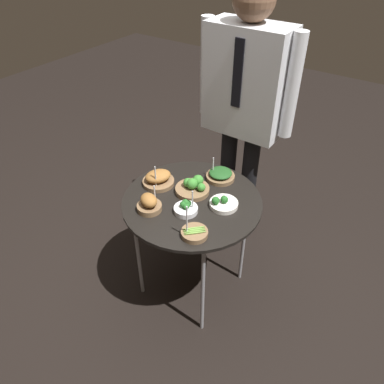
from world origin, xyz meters
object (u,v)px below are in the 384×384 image
(bowl_roast_front_left, at_px, (158,179))
(waiter_figure, at_px, (245,94))
(bowl_asparagus_front_center, at_px, (194,233))
(bowl_broccoli_back_right, at_px, (186,208))
(serving_cart, at_px, (192,206))
(bowl_broccoli_back_left, at_px, (223,203))
(bowl_broccoli_far_rim, at_px, (193,187))
(bowl_spinach_mid_left, at_px, (220,175))
(bowl_roast_mid_right, at_px, (149,204))

(bowl_roast_front_left, xyz_separation_m, waiter_figure, (0.18, 0.57, 0.32))
(bowl_asparagus_front_center, xyz_separation_m, bowl_roast_front_left, (-0.38, 0.21, 0.02))
(bowl_broccoli_back_right, height_order, waiter_figure, waiter_figure)
(serving_cart, xyz_separation_m, bowl_broccoli_back_left, (0.15, 0.05, 0.06))
(bowl_broccoli_far_rim, bearing_deg, serving_cart, -60.32)
(bowl_broccoli_back_left, relative_size, bowl_broccoli_back_right, 1.13)
(bowl_broccoli_back_left, bearing_deg, bowl_spinach_mid_left, 124.61)
(bowl_broccoli_far_rim, relative_size, bowl_asparagus_front_center, 1.03)
(bowl_roast_front_left, bearing_deg, bowl_roast_mid_right, -62.88)
(bowl_roast_mid_right, xyz_separation_m, bowl_spinach_mid_left, (0.15, 0.42, -0.01))
(bowl_roast_mid_right, xyz_separation_m, bowl_broccoli_far_rim, (0.09, 0.24, -0.01))
(bowl_asparagus_front_center, bearing_deg, bowl_roast_mid_right, 175.33)
(bowl_broccoli_far_rim, xyz_separation_m, bowl_broccoli_back_right, (0.06, -0.15, -0.01))
(bowl_broccoli_back_left, xyz_separation_m, bowl_spinach_mid_left, (-0.13, 0.19, 0.01))
(bowl_asparagus_front_center, height_order, waiter_figure, waiter_figure)
(serving_cart, xyz_separation_m, bowl_roast_front_left, (-0.22, 0.01, 0.08))
(bowl_broccoli_far_rim, distance_m, bowl_broccoli_back_left, 0.19)
(serving_cart, bearing_deg, bowl_broccoli_back_left, 16.89)
(serving_cart, height_order, bowl_roast_front_left, bowl_roast_front_left)
(waiter_figure, bearing_deg, bowl_broccoli_far_rim, -89.30)
(bowl_broccoli_back_left, bearing_deg, bowl_broccoli_far_rim, 175.67)
(bowl_broccoli_far_rim, bearing_deg, bowl_broccoli_back_left, -4.33)
(bowl_roast_mid_right, height_order, bowl_spinach_mid_left, bowl_roast_mid_right)
(serving_cart, bearing_deg, waiter_figure, 94.06)
(bowl_broccoli_far_rim, height_order, bowl_broccoli_back_left, bowl_broccoli_far_rim)
(bowl_broccoli_far_rim, bearing_deg, bowl_asparagus_front_center, -54.46)
(bowl_broccoli_back_right, bearing_deg, bowl_spinach_mid_left, 90.98)
(bowl_asparagus_front_center, relative_size, waiter_figure, 0.11)
(bowl_broccoli_back_right, bearing_deg, bowl_roast_front_left, 158.12)
(bowl_asparagus_front_center, bearing_deg, bowl_broccoli_far_rim, 125.54)
(bowl_asparagus_front_center, relative_size, bowl_broccoli_back_right, 1.38)
(bowl_broccoli_back_left, relative_size, waiter_figure, 0.09)
(bowl_broccoli_back_left, relative_size, bowl_spinach_mid_left, 0.91)
(bowl_broccoli_back_right, relative_size, waiter_figure, 0.08)
(serving_cart, bearing_deg, bowl_spinach_mid_left, 84.98)
(bowl_roast_front_left, bearing_deg, bowl_asparagus_front_center, -29.42)
(waiter_figure, bearing_deg, bowl_broccoli_back_left, -69.88)
(serving_cart, distance_m, bowl_broccoli_far_rim, 0.10)
(serving_cart, xyz_separation_m, waiter_figure, (-0.04, 0.58, 0.39))
(waiter_figure, bearing_deg, bowl_roast_mid_right, -96.49)
(bowl_roast_front_left, distance_m, bowl_broccoli_back_right, 0.27)
(bowl_broccoli_back_left, xyz_separation_m, bowl_roast_front_left, (-0.38, -0.04, 0.01))
(bowl_broccoli_back_right, xyz_separation_m, waiter_figure, (-0.07, 0.67, 0.33))
(bowl_roast_front_left, bearing_deg, bowl_spinach_mid_left, 42.87)
(bowl_broccoli_back_right, bearing_deg, bowl_asparagus_front_center, -41.49)
(bowl_roast_mid_right, height_order, bowl_broccoli_back_right, bowl_roast_mid_right)
(serving_cart, bearing_deg, bowl_broccoli_far_rim, 119.68)
(bowl_broccoli_far_rim, distance_m, waiter_figure, 0.61)
(bowl_roast_mid_right, height_order, bowl_broccoli_far_rim, bowl_roast_mid_right)
(bowl_roast_mid_right, distance_m, waiter_figure, 0.82)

